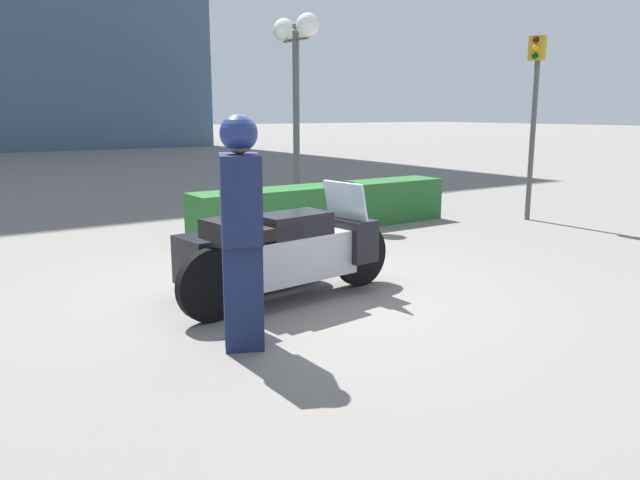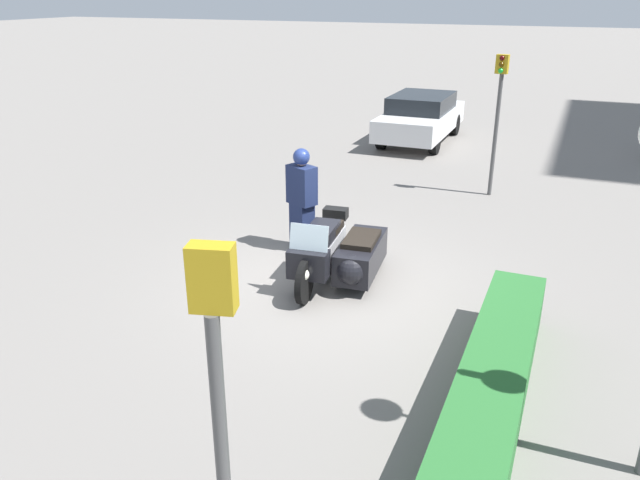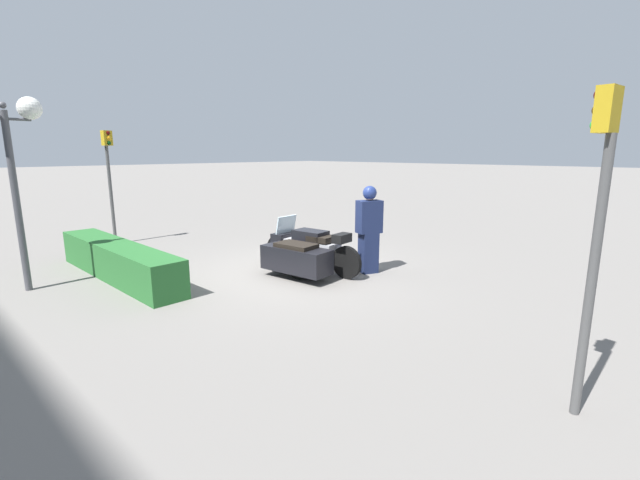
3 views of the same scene
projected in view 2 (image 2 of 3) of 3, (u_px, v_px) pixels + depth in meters
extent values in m
plane|color=slate|center=(333.00, 284.00, 10.10)|extent=(160.00, 160.00, 0.00)
cylinder|color=black|center=(304.00, 282.00, 9.37)|extent=(0.69, 0.17, 0.69)
cylinder|color=black|center=(337.00, 237.00, 11.05)|extent=(0.69, 0.17, 0.69)
cylinder|color=black|center=(362.00, 262.00, 10.23)|extent=(0.54, 0.16, 0.53)
cube|color=#B7B7BC|center=(322.00, 251.00, 10.16)|extent=(1.37, 0.60, 0.45)
cube|color=black|center=(322.00, 232.00, 10.04)|extent=(0.77, 0.51, 0.24)
cube|color=black|center=(327.00, 227.00, 10.32)|extent=(0.58, 0.49, 0.12)
cube|color=black|center=(308.00, 264.00, 9.46)|extent=(0.39, 0.65, 0.44)
cube|color=silver|center=(309.00, 238.00, 9.35)|extent=(0.18, 0.60, 0.40)
sphere|color=white|center=(303.00, 275.00, 9.27)|extent=(0.18, 0.18, 0.18)
cube|color=black|center=(361.00, 256.00, 10.13)|extent=(1.56, 0.74, 0.50)
sphere|color=black|center=(352.00, 270.00, 9.55)|extent=(0.47, 0.47, 0.48)
cube|color=black|center=(361.00, 239.00, 10.02)|extent=(0.88, 0.58, 0.09)
cube|color=black|center=(336.00, 213.00, 10.76)|extent=(0.28, 0.43, 0.18)
cube|color=#192347|center=(302.00, 226.00, 11.29)|extent=(0.43, 0.45, 0.88)
cube|color=#192347|center=(302.00, 185.00, 11.00)|extent=(0.49, 0.59, 0.69)
sphere|color=tan|center=(301.00, 159.00, 10.82)|extent=(0.24, 0.24, 0.24)
sphere|color=navy|center=(301.00, 157.00, 10.81)|extent=(0.30, 0.30, 0.30)
cube|color=#28662D|center=(494.00, 384.00, 6.91)|extent=(4.59, 0.69, 0.72)
cube|color=#B79319|center=(212.00, 278.00, 3.47)|extent=(0.20, 0.29, 0.40)
sphere|color=#410707|center=(214.00, 252.00, 3.48)|extent=(0.11, 0.11, 0.11)
sphere|color=orange|center=(216.00, 273.00, 3.53)|extent=(0.11, 0.11, 0.11)
sphere|color=#07350F|center=(217.00, 293.00, 3.58)|extent=(0.11, 0.11, 0.11)
cylinder|color=#4C4C4C|center=(495.00, 136.00, 13.95)|extent=(0.09, 0.09, 2.74)
cube|color=#B79319|center=(502.00, 64.00, 13.32)|extent=(0.17, 0.28, 0.40)
sphere|color=#410707|center=(502.00, 58.00, 13.22)|extent=(0.11, 0.11, 0.11)
sphere|color=#462D06|center=(501.00, 64.00, 13.26)|extent=(0.11, 0.11, 0.11)
sphere|color=green|center=(501.00, 71.00, 13.31)|extent=(0.11, 0.11, 0.11)
cube|color=silver|center=(421.00, 121.00, 19.27)|extent=(4.52, 1.82, 0.64)
cube|color=black|center=(422.00, 102.00, 19.06)|extent=(2.35, 1.67, 0.48)
cylinder|color=black|center=(407.00, 121.00, 20.87)|extent=(0.66, 0.22, 0.66)
cylinder|color=black|center=(455.00, 125.00, 20.30)|extent=(0.66, 0.22, 0.66)
cylinder|color=black|center=(382.00, 138.00, 18.48)|extent=(0.66, 0.22, 0.66)
cylinder|color=black|center=(435.00, 143.00, 17.91)|extent=(0.66, 0.22, 0.66)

